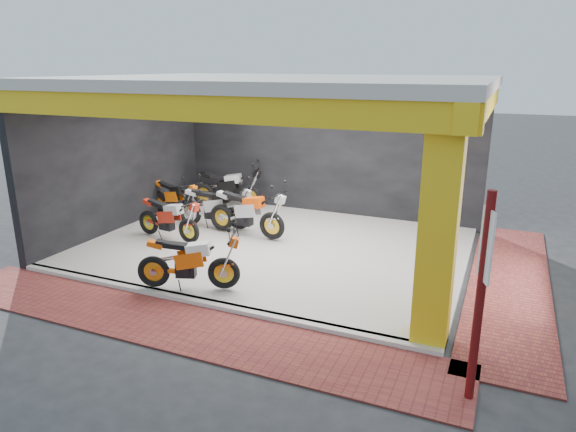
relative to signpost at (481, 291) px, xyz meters
name	(u,v)px	position (x,y,z in m)	size (l,w,h in m)	color
ground	(231,283)	(-4.40, 1.90, -1.44)	(80.00, 80.00, 0.00)	#2D2D30
showroom_floor	(275,247)	(-4.40, 3.90, -1.39)	(8.00, 6.00, 0.10)	white
showroom_ceiling	(274,82)	(-4.40, 3.90, 2.16)	(8.40, 6.40, 0.20)	beige
back_wall	(324,150)	(-4.40, 7.00, 0.31)	(8.20, 0.20, 3.50)	black
left_wall	(122,158)	(-8.50, 3.90, 0.31)	(0.20, 6.20, 3.50)	black
corner_column	(439,230)	(-0.65, 1.15, 0.31)	(0.50, 0.50, 3.50)	yellow
header_beam_front	(192,108)	(-4.40, 0.90, 1.86)	(8.40, 0.30, 0.40)	yellow
header_beam_right	(483,102)	(-0.40, 3.90, 1.86)	(0.30, 6.40, 0.40)	yellow
floor_kerb	(201,302)	(-4.40, 0.88, -1.39)	(8.00, 0.20, 0.10)	white
paver_front	(174,325)	(-4.40, 0.10, -1.42)	(9.00, 1.40, 0.03)	brown
paver_right	(509,284)	(0.40, 3.90, -1.42)	(1.40, 7.00, 0.03)	brown
signpost	(481,291)	(0.00, 0.00, 0.00)	(0.16, 0.35, 2.62)	#5E0E0E
moto_hero	(223,258)	(-4.24, 1.40, -0.74)	(1.94, 0.72, 1.19)	#EB5409
moto_row_a	(188,219)	(-6.19, 3.21, -0.76)	(1.89, 0.70, 1.15)	#AF2212
moto_row_b	(239,206)	(-5.65, 4.54, -0.73)	(1.99, 0.74, 1.22)	#AEAFB6
moto_row_c	(272,213)	(-4.60, 4.16, -0.69)	(2.13, 0.79, 1.30)	#AFB1B7
moto_row_d	(188,199)	(-7.20, 4.72, -0.76)	(1.88, 0.70, 1.15)	#FF680A
moto_row_e	(250,186)	(-6.34, 6.40, -0.70)	(2.09, 0.77, 1.27)	black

